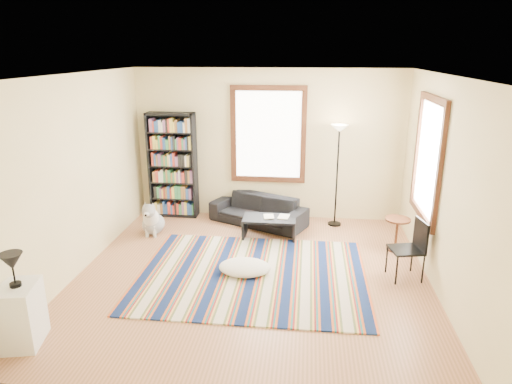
# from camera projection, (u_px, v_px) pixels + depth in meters

# --- Properties ---
(floor) EXTENTS (5.00, 5.00, 0.10)m
(floor) POSITION_uv_depth(u_px,v_px,m) (252.00, 278.00, 6.58)
(floor) COLOR #AD704F
(floor) RESTS_ON ground
(ceiling) EXTENTS (5.00, 5.00, 0.10)m
(ceiling) POSITION_uv_depth(u_px,v_px,m) (251.00, 71.00, 5.72)
(ceiling) COLOR white
(ceiling) RESTS_ON floor
(wall_back) EXTENTS (5.00, 0.10, 2.80)m
(wall_back) POSITION_uv_depth(u_px,v_px,m) (268.00, 145.00, 8.57)
(wall_back) COLOR beige
(wall_back) RESTS_ON floor
(wall_front) EXTENTS (5.00, 0.10, 2.80)m
(wall_front) POSITION_uv_depth(u_px,v_px,m) (213.00, 267.00, 3.73)
(wall_front) COLOR beige
(wall_front) RESTS_ON floor
(wall_left) EXTENTS (0.10, 5.00, 2.80)m
(wall_left) POSITION_uv_depth(u_px,v_px,m) (73.00, 176.00, 6.43)
(wall_left) COLOR beige
(wall_left) RESTS_ON floor
(wall_right) EXTENTS (0.10, 5.00, 2.80)m
(wall_right) POSITION_uv_depth(u_px,v_px,m) (448.00, 188.00, 5.87)
(wall_right) COLOR beige
(wall_right) RESTS_ON floor
(window_back) EXTENTS (1.20, 0.06, 1.60)m
(window_back) POSITION_uv_depth(u_px,v_px,m) (268.00, 135.00, 8.43)
(window_back) COLOR white
(window_back) RESTS_ON wall_back
(window_right) EXTENTS (0.06, 1.20, 1.60)m
(window_right) POSITION_uv_depth(u_px,v_px,m) (428.00, 159.00, 6.58)
(window_right) COLOR white
(window_right) RESTS_ON wall_right
(rug) EXTENTS (3.23, 2.59, 0.02)m
(rug) POSITION_uv_depth(u_px,v_px,m) (253.00, 274.00, 6.57)
(rug) COLOR #0D1B45
(rug) RESTS_ON floor
(sofa) EXTENTS (1.91, 1.37, 0.52)m
(sofa) POSITION_uv_depth(u_px,v_px,m) (258.00, 210.00, 8.45)
(sofa) COLOR black
(sofa) RESTS_ON floor
(bookshelf) EXTENTS (0.90, 0.30, 2.00)m
(bookshelf) POSITION_uv_depth(u_px,v_px,m) (173.00, 165.00, 8.67)
(bookshelf) COLOR black
(bookshelf) RESTS_ON floor
(coffee_table) EXTENTS (0.94, 0.58, 0.36)m
(coffee_table) POSITION_uv_depth(u_px,v_px,m) (269.00, 227.00, 7.85)
(coffee_table) COLOR black
(coffee_table) RESTS_ON floor
(book_a) EXTENTS (0.26, 0.21, 0.02)m
(book_a) POSITION_uv_depth(u_px,v_px,m) (264.00, 217.00, 7.80)
(book_a) COLOR beige
(book_a) RESTS_ON coffee_table
(book_b) EXTENTS (0.21, 0.27, 0.02)m
(book_b) POSITION_uv_depth(u_px,v_px,m) (278.00, 216.00, 7.82)
(book_b) COLOR beige
(book_b) RESTS_ON coffee_table
(floor_cushion) EXTENTS (0.87, 0.73, 0.19)m
(floor_cushion) POSITION_uv_depth(u_px,v_px,m) (245.00, 267.00, 6.60)
(floor_cushion) COLOR silver
(floor_cushion) RESTS_ON floor
(floor_lamp) EXTENTS (0.35, 0.35, 1.86)m
(floor_lamp) POSITION_uv_depth(u_px,v_px,m) (337.00, 176.00, 8.19)
(floor_lamp) COLOR black
(floor_lamp) RESTS_ON floor
(side_table) EXTENTS (0.48, 0.48, 0.54)m
(side_table) POSITION_uv_depth(u_px,v_px,m) (396.00, 234.00, 7.32)
(side_table) COLOR #402410
(side_table) RESTS_ON floor
(folding_chair) EXTENTS (0.50, 0.48, 0.86)m
(folding_chair) POSITION_uv_depth(u_px,v_px,m) (406.00, 250.00, 6.37)
(folding_chair) COLOR black
(folding_chair) RESTS_ON floor
(white_cabinet) EXTENTS (0.48, 0.57, 0.70)m
(white_cabinet) POSITION_uv_depth(u_px,v_px,m) (21.00, 315.00, 4.95)
(white_cabinet) COLOR white
(white_cabinet) RESTS_ON floor
(table_lamp) EXTENTS (0.31, 0.31, 0.38)m
(table_lamp) POSITION_uv_depth(u_px,v_px,m) (13.00, 270.00, 4.79)
(table_lamp) COLOR black
(table_lamp) RESTS_ON white_cabinet
(dog) EXTENTS (0.45, 0.61, 0.60)m
(dog) POSITION_uv_depth(u_px,v_px,m) (153.00, 217.00, 7.98)
(dog) COLOR #B2B2B2
(dog) RESTS_ON floor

